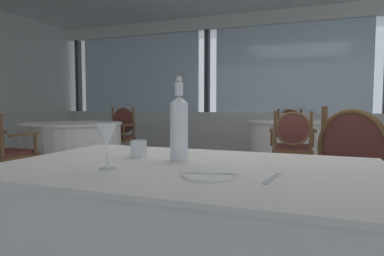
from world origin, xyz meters
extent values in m
plane|color=#4C5156|center=(0.00, 0.00, 0.00)|extent=(13.03, 13.03, 0.00)
cube|color=silver|center=(0.00, 3.54, 0.42)|extent=(10.02, 0.12, 0.85)
cube|color=silver|center=(0.00, 3.54, 2.59)|extent=(10.02, 0.12, 0.25)
cube|color=silver|center=(-3.14, 3.56, 1.66)|extent=(2.76, 0.02, 1.62)
cube|color=#333338|center=(-4.71, 3.54, 1.66)|extent=(0.08, 0.14, 1.62)
cube|color=silver|center=(0.00, 3.56, 1.66)|extent=(2.76, 0.02, 1.62)
cube|color=#333338|center=(-1.57, 3.54, 1.66)|extent=(0.08, 0.14, 1.62)
cube|color=white|center=(0.05, -1.61, 0.75)|extent=(1.53, 0.96, 0.02)
cylinder|color=white|center=(0.20, -1.79, 0.76)|extent=(0.18, 0.18, 0.01)
cube|color=silver|center=(0.20, -1.79, 0.77)|extent=(0.20, 0.06, 0.00)
cube|color=silver|center=(0.41, -1.75, 0.76)|extent=(0.04, 0.18, 0.00)
cylinder|color=white|center=(-0.03, -1.51, 0.89)|extent=(0.08, 0.08, 0.25)
cone|color=white|center=(-0.03, -1.51, 1.03)|extent=(0.08, 0.08, 0.03)
cylinder|color=white|center=(-0.03, -1.51, 1.07)|extent=(0.04, 0.04, 0.06)
sphere|color=silver|center=(-0.03, -1.51, 1.11)|extent=(0.03, 0.03, 0.03)
cylinder|color=white|center=(-0.20, -1.81, 0.76)|extent=(0.06, 0.06, 0.00)
cylinder|color=white|center=(-0.20, -1.81, 0.80)|extent=(0.01, 0.01, 0.08)
cone|color=white|center=(-0.20, -1.81, 0.89)|extent=(0.08, 0.08, 0.09)
cylinder|color=white|center=(-0.24, -1.50, 0.80)|extent=(0.08, 0.08, 0.08)
cylinder|color=white|center=(0.15, 2.33, 0.75)|extent=(1.26, 1.26, 0.02)
cylinder|color=white|center=(0.15, 2.33, 0.37)|extent=(1.22, 1.22, 0.74)
cube|color=brown|center=(0.05, 3.30, 0.42)|extent=(0.50, 0.50, 0.05)
cube|color=brown|center=(0.05, 3.30, 0.47)|extent=(0.46, 0.46, 0.04)
cylinder|color=brown|center=(0.27, 3.12, 0.20)|extent=(0.04, 0.04, 0.40)
cylinder|color=brown|center=(-0.13, 3.08, 0.20)|extent=(0.04, 0.04, 0.40)
cylinder|color=brown|center=(0.23, 3.52, 0.20)|extent=(0.04, 0.04, 0.40)
cylinder|color=brown|center=(-0.17, 3.48, 0.20)|extent=(0.04, 0.04, 0.40)
cylinder|color=brown|center=(0.23, 3.52, 0.69)|extent=(0.04, 0.04, 0.48)
cylinder|color=brown|center=(-0.17, 3.48, 0.69)|extent=(0.04, 0.04, 0.48)
ellipsoid|color=brown|center=(0.03, 3.51, 0.71)|extent=(0.39, 0.09, 0.40)
torus|color=brown|center=(0.03, 3.51, 0.71)|extent=(0.41, 0.07, 0.41)
cube|color=brown|center=(0.30, 3.30, 0.67)|extent=(0.07, 0.37, 0.03)
cylinder|color=brown|center=(0.31, 3.16, 0.56)|extent=(0.03, 0.03, 0.22)
cube|color=brown|center=(-0.20, 3.25, 0.67)|extent=(0.07, 0.37, 0.03)
cylinder|color=brown|center=(-0.18, 3.11, 0.56)|extent=(0.03, 0.03, 0.22)
cube|color=brown|center=(0.24, 1.37, 0.45)|extent=(0.50, 0.50, 0.05)
cube|color=brown|center=(0.24, 1.37, 0.49)|extent=(0.46, 0.46, 0.04)
cylinder|color=brown|center=(0.02, 1.55, 0.21)|extent=(0.04, 0.04, 0.42)
cylinder|color=brown|center=(0.42, 1.59, 0.21)|extent=(0.04, 0.04, 0.42)
cylinder|color=brown|center=(0.06, 1.15, 0.21)|extent=(0.04, 0.04, 0.42)
cylinder|color=brown|center=(0.46, 1.19, 0.21)|extent=(0.04, 0.04, 0.42)
cylinder|color=brown|center=(0.06, 1.15, 0.70)|extent=(0.04, 0.04, 0.46)
cylinder|color=brown|center=(0.46, 1.19, 0.70)|extent=(0.04, 0.04, 0.46)
ellipsoid|color=brown|center=(0.26, 1.15, 0.72)|extent=(0.39, 0.09, 0.38)
torus|color=brown|center=(0.26, 1.15, 0.72)|extent=(0.40, 0.07, 0.40)
cube|color=brown|center=(-0.01, 1.36, 0.69)|extent=(0.07, 0.37, 0.03)
cylinder|color=brown|center=(-0.02, 1.50, 0.58)|extent=(0.03, 0.03, 0.22)
cube|color=brown|center=(0.49, 1.41, 0.69)|extent=(0.07, 0.37, 0.03)
cylinder|color=brown|center=(0.47, 1.55, 0.58)|extent=(0.03, 0.03, 0.22)
cylinder|color=white|center=(-2.55, 0.75, 0.75)|extent=(1.32, 1.32, 0.02)
cylinder|color=white|center=(-2.55, 0.75, 0.37)|extent=(1.28, 1.28, 0.74)
cube|color=brown|center=(-2.53, 1.75, 0.44)|extent=(0.47, 0.47, 0.05)
cube|color=brown|center=(-2.53, 1.75, 0.48)|extent=(0.43, 0.43, 0.04)
cylinder|color=brown|center=(-2.33, 1.55, 0.21)|extent=(0.04, 0.04, 0.41)
cylinder|color=brown|center=(-2.73, 1.56, 0.21)|extent=(0.04, 0.04, 0.41)
cylinder|color=brown|center=(-2.32, 1.95, 0.21)|extent=(0.04, 0.04, 0.41)
cylinder|color=brown|center=(-2.72, 1.96, 0.21)|extent=(0.04, 0.04, 0.41)
cylinder|color=brown|center=(-2.32, 1.95, 0.71)|extent=(0.04, 0.04, 0.50)
cylinder|color=brown|center=(-2.72, 1.96, 0.71)|extent=(0.04, 0.04, 0.50)
ellipsoid|color=brown|center=(-2.52, 1.97, 0.74)|extent=(0.39, 0.06, 0.42)
torus|color=brown|center=(-2.52, 1.97, 0.74)|extent=(0.43, 0.04, 0.43)
cube|color=brown|center=(-2.28, 1.73, 0.68)|extent=(0.05, 0.37, 0.03)
cylinder|color=brown|center=(-2.28, 1.58, 0.57)|extent=(0.03, 0.03, 0.22)
cube|color=brown|center=(-2.78, 1.74, 0.68)|extent=(0.05, 0.37, 0.03)
cylinder|color=brown|center=(-2.78, 1.60, 0.57)|extent=(0.03, 0.03, 0.22)
cube|color=brown|center=(-2.58, -0.25, 0.45)|extent=(0.47, 0.47, 0.05)
cube|color=brown|center=(-2.58, -0.25, 0.49)|extent=(0.43, 0.43, 0.04)
cylinder|color=brown|center=(-2.77, -0.04, 0.21)|extent=(0.04, 0.04, 0.42)
cylinder|color=brown|center=(-2.37, -0.05, 0.21)|extent=(0.04, 0.04, 0.42)
cylinder|color=brown|center=(-2.38, -0.45, 0.21)|extent=(0.04, 0.04, 0.42)
cylinder|color=brown|center=(-2.38, -0.45, 0.69)|extent=(0.04, 0.04, 0.44)
cylinder|color=brown|center=(-2.82, -0.08, 0.58)|extent=(0.03, 0.03, 0.22)
cube|color=brown|center=(-2.33, -0.23, 0.69)|extent=(0.05, 0.37, 0.03)
cylinder|color=brown|center=(-2.32, -0.09, 0.58)|extent=(0.03, 0.03, 0.22)
cube|color=brown|center=(0.86, -0.68, 0.43)|extent=(0.65, 0.65, 0.05)
cube|color=brown|center=(0.86, -0.68, 0.48)|extent=(0.60, 0.60, 0.04)
cylinder|color=brown|center=(0.84, -0.40, 0.20)|extent=(0.04, 0.04, 0.41)
cylinder|color=brown|center=(0.58, -0.70, 0.20)|extent=(0.04, 0.04, 0.41)
cylinder|color=brown|center=(0.58, -0.70, 0.73)|extent=(0.04, 0.04, 0.54)
ellipsoid|color=brown|center=(0.72, -0.84, 0.75)|extent=(0.33, 0.29, 0.45)
torus|color=brown|center=(0.72, -0.84, 0.75)|extent=(0.37, 0.32, 0.46)
cube|color=brown|center=(0.68, -0.50, 0.68)|extent=(0.27, 0.30, 0.03)
cylinder|color=brown|center=(0.77, -0.39, 0.57)|extent=(0.03, 0.03, 0.22)
camera|label=1|loc=(0.55, -2.87, 1.01)|focal=31.50mm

